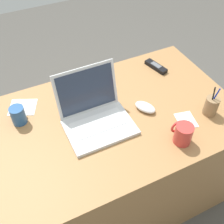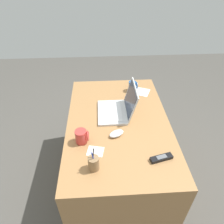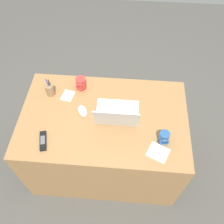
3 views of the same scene
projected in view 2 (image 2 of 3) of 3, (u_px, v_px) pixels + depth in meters
The scene contains 10 objects.
ground_plane at pixel (117, 176), 2.16m from camera, with size 6.00×6.00×0.00m, color #4C4944.
desk at pixel (117, 152), 1.92m from camera, with size 1.29×0.82×0.76m, color #9E7042.
laptop at pixel (118, 108), 1.74m from camera, with size 0.33×0.31×0.25m.
computer_mouse at pixel (116, 134), 1.55m from camera, with size 0.06×0.12×0.04m, color white.
coffee_mug_white at pixel (133, 86), 2.01m from camera, with size 0.07×0.08×0.10m.
coffee_mug_tall at pixel (82, 136), 1.48m from camera, with size 0.08×0.10×0.10m.
cordless_phone at pixel (161, 158), 1.38m from camera, with size 0.08×0.16×0.03m.
pen_holder at pixel (94, 163), 1.29m from camera, with size 0.07×0.07×0.17m.
paper_note_near_laptop at pixel (142, 92), 2.02m from camera, with size 0.14×0.12×0.00m, color white.
paper_note_left at pixel (95, 151), 1.43m from camera, with size 0.09×0.11×0.00m, color white.
Camera 2 is at (1.27, -0.13, 1.86)m, focal length 33.39 mm.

